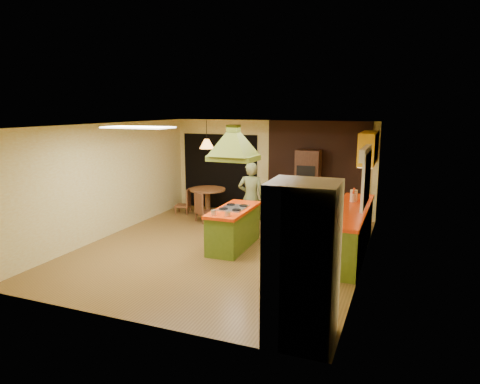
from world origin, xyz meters
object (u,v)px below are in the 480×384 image
at_px(dining_table, 208,196).
at_px(man, 251,197).
at_px(refrigerator, 302,263).
at_px(kitchen_island, 234,228).
at_px(wall_oven, 308,185).
at_px(canister_large, 354,195).

bearing_deg(dining_table, man, -33.72).
xyz_separation_m(refrigerator, dining_table, (-3.79, 5.25, -0.50)).
bearing_deg(kitchen_island, man, 91.68).
bearing_deg(man, kitchen_island, 79.70).
bearing_deg(man, refrigerator, 104.74).
bearing_deg(refrigerator, kitchen_island, 123.95).
xyz_separation_m(kitchen_island, refrigerator, (2.12, -3.00, 0.58)).
bearing_deg(kitchen_island, dining_table, 125.83).
bearing_deg(dining_table, refrigerator, -54.17).
relative_size(man, dining_table, 1.71).
xyz_separation_m(wall_oven, canister_large, (1.33, -1.62, 0.14)).
height_order(wall_oven, canister_large, wall_oven).
relative_size(man, canister_large, 7.17).
bearing_deg(canister_large, dining_table, 164.73).
distance_m(wall_oven, dining_table, 2.66).
relative_size(kitchen_island, dining_table, 1.72).
bearing_deg(refrigerator, canister_large, 87.26).
bearing_deg(dining_table, wall_oven, 12.26).
distance_m(refrigerator, dining_table, 6.49).
bearing_deg(kitchen_island, wall_oven, 71.51).
distance_m(man, canister_large, 2.28).
bearing_deg(man, canister_large, 167.70).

